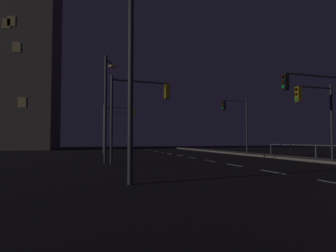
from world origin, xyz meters
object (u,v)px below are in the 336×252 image
(traffic_light_far_left, at_px, (118,120))
(street_lamp_corner, at_px, (132,50))
(traffic_light_far_center, at_px, (118,124))
(traffic_light_mid_left, at_px, (236,115))
(traffic_light_mid_right, at_px, (138,103))
(street_lamp_mid_block, at_px, (107,98))
(traffic_light_far_right, at_px, (317,98))
(building_distant, at_px, (2,62))
(traffic_light_overhead_east, at_px, (316,107))

(traffic_light_far_left, distance_m, street_lamp_corner, 24.38)
(traffic_light_far_center, xyz_separation_m, traffic_light_mid_left, (11.32, -8.36, 0.56))
(traffic_light_far_center, distance_m, traffic_light_mid_right, 17.45)
(street_lamp_mid_block, relative_size, street_lamp_corner, 0.95)
(traffic_light_far_center, distance_m, street_lamp_corner, 26.81)
(traffic_light_far_right, bearing_deg, building_distant, 125.96)
(traffic_light_far_right, xyz_separation_m, traffic_light_mid_left, (0.77, 12.49, -0.03))
(traffic_light_far_left, relative_size, traffic_light_mid_right, 0.98)
(traffic_light_mid_left, bearing_deg, traffic_light_overhead_east, -90.73)
(traffic_light_overhead_east, xyz_separation_m, traffic_light_mid_left, (0.15, 11.60, 0.42))
(traffic_light_overhead_east, relative_size, traffic_light_far_center, 1.01)
(traffic_light_mid_right, height_order, street_lamp_corner, street_lamp_corner)
(traffic_light_mid_right, bearing_deg, traffic_light_far_center, 90.12)
(traffic_light_far_center, height_order, building_distant, building_distant)
(traffic_light_far_left, xyz_separation_m, street_lamp_corner, (-1.24, -24.34, 0.66))
(traffic_light_far_center, height_order, street_lamp_mid_block, street_lamp_mid_block)
(traffic_light_far_right, bearing_deg, traffic_light_mid_right, 162.05)
(traffic_light_overhead_east, bearing_deg, building_distant, 127.18)
(traffic_light_mid_left, relative_size, traffic_light_mid_right, 1.03)
(traffic_light_far_center, relative_size, street_lamp_mid_block, 0.70)
(traffic_light_overhead_east, bearing_deg, traffic_light_mid_right, 167.24)
(traffic_light_far_center, bearing_deg, traffic_light_mid_right, -89.88)
(traffic_light_far_left, distance_m, traffic_light_far_center, 2.44)
(traffic_light_far_right, height_order, traffic_light_far_left, traffic_light_far_right)
(traffic_light_far_left, distance_m, traffic_light_overhead_east, 20.91)
(traffic_light_far_left, xyz_separation_m, traffic_light_mid_left, (11.52, -5.95, 0.26))
(traffic_light_far_center, height_order, traffic_light_mid_left, traffic_light_mid_left)
(traffic_light_far_left, xyz_separation_m, street_lamp_mid_block, (-1.67, -13.53, 0.51))
(street_lamp_corner, bearing_deg, building_distant, 110.01)
(traffic_light_far_left, height_order, traffic_light_far_center, traffic_light_far_left)
(traffic_light_mid_right, distance_m, street_lamp_corner, 9.45)
(traffic_light_overhead_east, xyz_separation_m, street_lamp_mid_block, (-13.04, 4.02, 0.67))
(traffic_light_far_center, relative_size, building_distant, 0.17)
(traffic_light_far_right, relative_size, street_lamp_corner, 0.74)
(traffic_light_far_center, distance_m, street_lamp_mid_block, 16.07)
(traffic_light_overhead_east, distance_m, street_lamp_corner, 14.35)
(traffic_light_mid_left, xyz_separation_m, street_lamp_corner, (-12.76, -18.40, 0.40))
(traffic_light_mid_right, height_order, street_lamp_mid_block, street_lamp_mid_block)
(traffic_light_far_right, distance_m, building_distant, 49.45)
(traffic_light_mid_left, xyz_separation_m, traffic_light_mid_right, (-11.28, -9.08, -0.18))
(traffic_light_overhead_east, bearing_deg, traffic_light_far_left, 122.94)
(traffic_light_far_center, xyz_separation_m, building_distant, (-17.84, 18.29, 10.95))
(traffic_light_far_right, bearing_deg, street_lamp_mid_block, 158.44)
(traffic_light_far_center, xyz_separation_m, traffic_light_mid_right, (0.04, -17.44, 0.38))
(traffic_light_mid_right, bearing_deg, traffic_light_far_right, -17.95)
(traffic_light_mid_left, height_order, building_distant, building_distant)
(traffic_light_mid_left, distance_m, building_distant, 40.85)
(traffic_light_far_left, distance_m, building_distant, 29.21)
(traffic_light_overhead_east, xyz_separation_m, traffic_light_mid_right, (-11.14, 2.52, 0.25))
(street_lamp_corner, bearing_deg, traffic_light_mid_right, 81.00)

